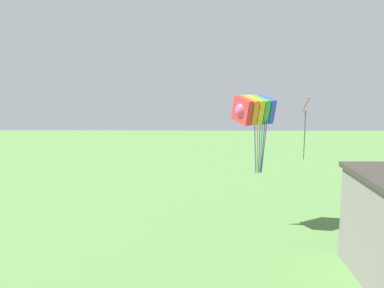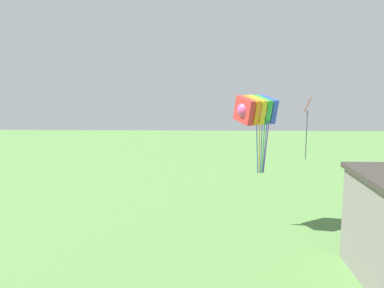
% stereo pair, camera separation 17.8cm
% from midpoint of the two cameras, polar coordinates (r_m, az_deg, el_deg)
% --- Properties ---
extents(kite_rainbow_parafoil, '(2.98, 2.72, 4.57)m').
position_cam_midpoint_polar(kite_rainbow_parafoil, '(25.03, 8.05, 4.53)').
color(kite_rainbow_parafoil, '#E54C8C').
extents(kite_pink_diamond, '(0.56, 0.68, 3.18)m').
position_cam_midpoint_polar(kite_pink_diamond, '(22.30, 14.65, 3.57)').
color(kite_pink_diamond, pink).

